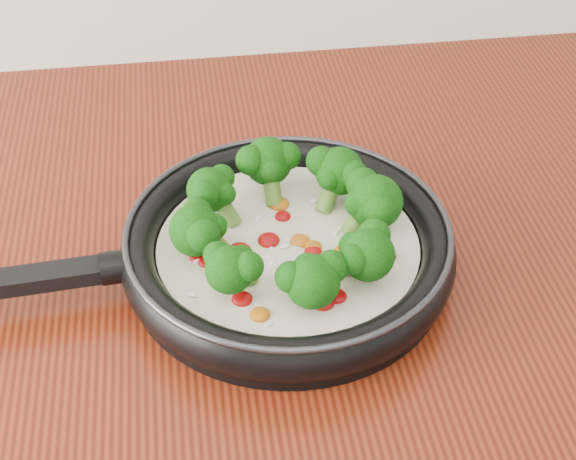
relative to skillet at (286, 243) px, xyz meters
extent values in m
cylinder|color=black|center=(0.00, 0.00, -0.03)|extent=(0.32, 0.32, 0.01)
torus|color=black|center=(0.00, 0.00, 0.00)|extent=(0.34, 0.34, 0.03)
torus|color=#2D2D33|center=(0.00, 0.00, 0.02)|extent=(0.33, 0.33, 0.01)
cube|color=black|center=(-0.24, -0.02, 0.00)|extent=(0.19, 0.04, 0.02)
cylinder|color=black|center=(-0.16, -0.01, 0.00)|extent=(0.03, 0.03, 0.03)
cylinder|color=beige|center=(0.00, 0.00, -0.01)|extent=(0.27, 0.27, 0.02)
ellipsoid|color=#900607|center=(0.09, -0.03, 0.00)|extent=(0.03, 0.03, 0.01)
ellipsoid|color=#900607|center=(-0.05, -0.03, 0.00)|extent=(0.03, 0.03, 0.01)
ellipsoid|color=#AF580B|center=(0.00, -0.05, 0.00)|extent=(0.02, 0.02, 0.01)
ellipsoid|color=#900607|center=(-0.02, 0.01, 0.00)|extent=(0.02, 0.02, 0.01)
ellipsoid|color=#900607|center=(-0.06, -0.04, 0.00)|extent=(0.02, 0.02, 0.01)
ellipsoid|color=#AF580B|center=(0.00, 0.06, 0.00)|extent=(0.03, 0.03, 0.01)
ellipsoid|color=#900607|center=(-0.05, -0.01, 0.00)|extent=(0.02, 0.02, 0.01)
ellipsoid|color=#900607|center=(0.08, 0.03, 0.00)|extent=(0.02, 0.02, 0.01)
ellipsoid|color=#AF580B|center=(0.01, 0.00, 0.00)|extent=(0.02, 0.02, 0.01)
ellipsoid|color=#900607|center=(-0.05, -0.07, 0.00)|extent=(0.02, 0.02, 0.01)
ellipsoid|color=#900607|center=(-0.08, -0.02, 0.00)|extent=(0.02, 0.02, 0.01)
ellipsoid|color=#AF580B|center=(-0.04, -0.09, 0.00)|extent=(0.03, 0.03, 0.01)
ellipsoid|color=#900607|center=(-0.09, -0.01, 0.00)|extent=(0.02, 0.02, 0.01)
ellipsoid|color=#900607|center=(0.00, -0.06, 0.00)|extent=(0.03, 0.03, 0.01)
ellipsoid|color=#AF580B|center=(0.02, -0.01, 0.00)|extent=(0.02, 0.02, 0.01)
ellipsoid|color=#900607|center=(0.02, -0.08, 0.00)|extent=(0.03, 0.03, 0.01)
ellipsoid|color=#900607|center=(-0.04, -0.01, 0.00)|extent=(0.03, 0.03, 0.01)
ellipsoid|color=#AF580B|center=(-0.03, -0.02, 0.00)|extent=(0.02, 0.02, 0.01)
ellipsoid|color=#900607|center=(0.02, -0.02, 0.00)|extent=(0.02, 0.02, 0.01)
ellipsoid|color=#900607|center=(0.03, -0.08, 0.00)|extent=(0.02, 0.02, 0.01)
ellipsoid|color=#AF580B|center=(-0.01, -0.04, 0.00)|extent=(0.02, 0.02, 0.01)
ellipsoid|color=#900607|center=(0.00, 0.04, 0.00)|extent=(0.02, 0.02, 0.01)
ellipsoid|color=#900607|center=(-0.05, -0.01, 0.00)|extent=(0.03, 0.03, 0.01)
ellipsoid|color=#AF580B|center=(0.05, -0.02, 0.00)|extent=(0.03, 0.03, 0.01)
ellipsoid|color=white|center=(-0.02, 0.04, 0.00)|extent=(0.01, 0.01, 0.00)
ellipsoid|color=white|center=(-0.01, 0.01, 0.00)|extent=(0.01, 0.01, 0.00)
ellipsoid|color=white|center=(0.05, 0.01, 0.00)|extent=(0.01, 0.01, 0.00)
ellipsoid|color=white|center=(0.04, 0.06, 0.00)|extent=(0.01, 0.01, 0.00)
ellipsoid|color=white|center=(-0.01, 0.07, 0.00)|extent=(0.01, 0.01, 0.00)
ellipsoid|color=white|center=(0.00, 0.00, 0.00)|extent=(0.01, 0.00, 0.00)
ellipsoid|color=white|center=(0.01, 0.00, 0.00)|extent=(0.01, 0.01, 0.00)
ellipsoid|color=white|center=(-0.09, 0.03, 0.00)|extent=(0.01, 0.01, 0.00)
ellipsoid|color=white|center=(-0.02, -0.02, 0.00)|extent=(0.01, 0.01, 0.00)
ellipsoid|color=white|center=(-0.03, -0.10, 0.00)|extent=(0.01, 0.01, 0.00)
ellipsoid|color=white|center=(0.11, 0.03, 0.00)|extent=(0.01, 0.01, 0.00)
ellipsoid|color=white|center=(0.06, -0.06, 0.00)|extent=(0.01, 0.01, 0.00)
ellipsoid|color=white|center=(-0.02, 0.00, 0.00)|extent=(0.01, 0.01, 0.00)
ellipsoid|color=white|center=(0.01, -0.01, 0.00)|extent=(0.01, 0.01, 0.00)
ellipsoid|color=white|center=(0.06, 0.02, 0.00)|extent=(0.01, 0.01, 0.00)
ellipsoid|color=white|center=(-0.05, 0.09, 0.00)|extent=(0.01, 0.01, 0.00)
ellipsoid|color=white|center=(0.04, -0.02, 0.00)|extent=(0.01, 0.00, 0.00)
ellipsoid|color=white|center=(0.00, -0.01, 0.00)|extent=(0.01, 0.01, 0.00)
ellipsoid|color=white|center=(-0.01, 0.10, 0.00)|extent=(0.01, 0.01, 0.00)
ellipsoid|color=white|center=(-0.02, -0.02, 0.00)|extent=(0.01, 0.00, 0.00)
ellipsoid|color=white|center=(-0.09, -0.06, 0.00)|extent=(0.01, 0.01, 0.00)
ellipsoid|color=white|center=(-0.08, -0.01, 0.00)|extent=(0.01, 0.01, 0.00)
cylinder|color=#58832A|center=(0.07, 0.01, 0.01)|extent=(0.03, 0.02, 0.04)
sphere|color=black|center=(0.09, 0.01, 0.03)|extent=(0.06, 0.06, 0.05)
sphere|color=black|center=(0.08, 0.03, 0.04)|extent=(0.04, 0.04, 0.03)
sphere|color=black|center=(0.09, -0.01, 0.04)|extent=(0.03, 0.03, 0.03)
sphere|color=black|center=(0.07, 0.01, 0.03)|extent=(0.03, 0.03, 0.03)
cylinder|color=#58832A|center=(0.05, 0.05, 0.01)|extent=(0.04, 0.04, 0.04)
sphere|color=black|center=(0.06, 0.06, 0.03)|extent=(0.05, 0.05, 0.05)
sphere|color=black|center=(0.05, 0.07, 0.04)|extent=(0.03, 0.03, 0.03)
sphere|color=black|center=(0.07, 0.05, 0.04)|extent=(0.03, 0.03, 0.03)
sphere|color=black|center=(0.05, 0.05, 0.03)|extent=(0.03, 0.03, 0.02)
cylinder|color=#58832A|center=(0.00, 0.07, 0.01)|extent=(0.02, 0.04, 0.04)
sphere|color=black|center=(-0.01, 0.09, 0.03)|extent=(0.05, 0.05, 0.05)
sphere|color=black|center=(-0.02, 0.08, 0.04)|extent=(0.03, 0.03, 0.03)
sphere|color=black|center=(0.01, 0.09, 0.04)|extent=(0.03, 0.03, 0.03)
sphere|color=black|center=(0.00, 0.07, 0.04)|extent=(0.03, 0.03, 0.02)
cylinder|color=#58832A|center=(-0.05, 0.04, 0.01)|extent=(0.04, 0.03, 0.04)
sphere|color=black|center=(-0.07, 0.05, 0.03)|extent=(0.05, 0.05, 0.04)
sphere|color=black|center=(-0.07, 0.04, 0.04)|extent=(0.03, 0.03, 0.03)
sphere|color=black|center=(-0.05, 0.06, 0.04)|extent=(0.03, 0.03, 0.03)
sphere|color=black|center=(-0.05, 0.04, 0.03)|extent=(0.02, 0.02, 0.02)
cylinder|color=#58832A|center=(-0.07, 0.00, 0.01)|extent=(0.03, 0.02, 0.04)
sphere|color=black|center=(-0.08, 0.00, 0.03)|extent=(0.05, 0.05, 0.05)
sphere|color=black|center=(-0.08, -0.02, 0.04)|extent=(0.03, 0.03, 0.03)
sphere|color=black|center=(-0.08, 0.01, 0.04)|extent=(0.03, 0.03, 0.03)
sphere|color=black|center=(-0.07, 0.00, 0.03)|extent=(0.03, 0.03, 0.02)
cylinder|color=#58832A|center=(-0.05, -0.05, 0.01)|extent=(0.04, 0.04, 0.04)
sphere|color=black|center=(-0.06, -0.07, 0.03)|extent=(0.05, 0.05, 0.04)
sphere|color=black|center=(-0.04, -0.07, 0.04)|extent=(0.03, 0.03, 0.03)
sphere|color=black|center=(-0.07, -0.05, 0.04)|extent=(0.03, 0.03, 0.03)
sphere|color=black|center=(-0.05, -0.05, 0.03)|extent=(0.02, 0.02, 0.02)
cylinder|color=#58832A|center=(0.01, -0.07, 0.01)|extent=(0.02, 0.03, 0.03)
sphere|color=black|center=(0.01, -0.09, 0.03)|extent=(0.05, 0.05, 0.05)
sphere|color=black|center=(0.03, -0.08, 0.04)|extent=(0.03, 0.03, 0.03)
sphere|color=black|center=(-0.01, -0.08, 0.03)|extent=(0.03, 0.03, 0.03)
sphere|color=black|center=(0.01, -0.07, 0.03)|extent=(0.03, 0.03, 0.02)
cylinder|color=#58832A|center=(0.05, -0.05, 0.01)|extent=(0.04, 0.04, 0.04)
sphere|color=black|center=(0.06, -0.06, 0.03)|extent=(0.05, 0.05, 0.05)
sphere|color=black|center=(0.07, -0.05, 0.04)|extent=(0.03, 0.03, 0.03)
sphere|color=black|center=(0.05, -0.07, 0.04)|extent=(0.03, 0.03, 0.03)
sphere|color=black|center=(0.05, -0.05, 0.03)|extent=(0.03, 0.03, 0.02)
camera|label=1|loc=(-0.08, -0.60, 0.52)|focal=52.35mm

